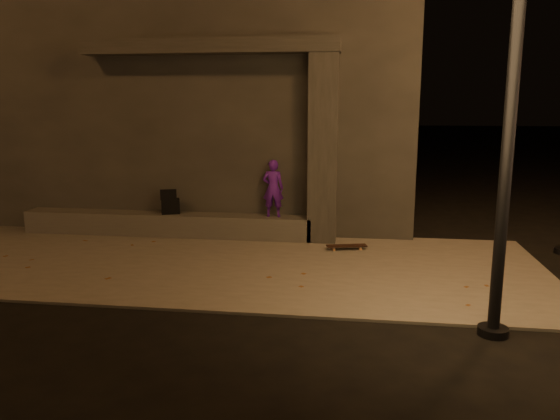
# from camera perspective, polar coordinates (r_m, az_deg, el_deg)

# --- Properties ---
(ground) EXTENTS (120.00, 120.00, 0.00)m
(ground) POSITION_cam_1_polar(r_m,az_deg,el_deg) (7.68, -10.48, -9.84)
(ground) COLOR black
(ground) RESTS_ON ground
(sidewalk) EXTENTS (11.00, 4.40, 0.04)m
(sidewalk) POSITION_cam_1_polar(r_m,az_deg,el_deg) (9.49, -6.67, -5.49)
(sidewalk) COLOR #625E57
(sidewalk) RESTS_ON ground
(building) EXTENTS (9.00, 5.10, 5.22)m
(building) POSITION_cam_1_polar(r_m,az_deg,el_deg) (13.69, -6.22, 10.62)
(building) COLOR #33302E
(building) RESTS_ON ground
(ledge) EXTENTS (6.00, 0.55, 0.45)m
(ledge) POSITION_cam_1_polar(r_m,az_deg,el_deg) (11.49, -11.75, -1.45)
(ledge) COLOR #56524E
(ledge) RESTS_ON sidewalk
(column) EXTENTS (0.55, 0.55, 3.60)m
(column) POSITION_cam_1_polar(r_m,az_deg,el_deg) (10.59, 4.53, 6.33)
(column) COLOR #33302E
(column) RESTS_ON sidewalk
(canopy) EXTENTS (5.00, 0.70, 0.28)m
(canopy) POSITION_cam_1_polar(r_m,az_deg,el_deg) (11.01, -7.30, 16.57)
(canopy) COLOR #33302E
(canopy) RESTS_ON column
(skateboarder) EXTENTS (0.43, 0.29, 1.14)m
(skateboarder) POSITION_cam_1_polar(r_m,az_deg,el_deg) (10.79, -0.73, 2.28)
(skateboarder) COLOR #5A1AAA
(skateboarder) RESTS_ON ledge
(backpack) EXTENTS (0.43, 0.35, 0.52)m
(backpack) POSITION_cam_1_polar(r_m,az_deg,el_deg) (11.37, -11.38, 0.52)
(backpack) COLOR black
(backpack) RESTS_ON ledge
(skateboard) EXTENTS (0.77, 0.37, 0.08)m
(skateboard) POSITION_cam_1_polar(r_m,az_deg,el_deg) (10.23, 6.97, -3.76)
(skateboard) COLOR black
(skateboard) RESTS_ON sidewalk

